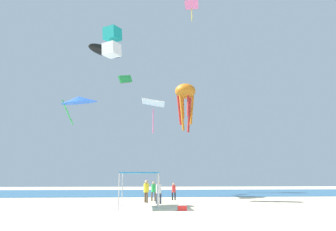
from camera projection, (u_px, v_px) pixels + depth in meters
name	position (u px, v px, depth m)	size (l,w,h in m)	color
ground	(195.00, 215.00, 16.97)	(110.00, 110.00, 0.10)	beige
ocean_strip	(167.00, 193.00, 42.01)	(110.00, 20.93, 0.03)	#28608C
canopy_tent	(140.00, 175.00, 20.41)	(2.62, 2.71, 2.40)	#B2B2B7
person_near_tent	(174.00, 190.00, 27.67)	(0.37, 0.37, 1.57)	black
person_leftmost	(146.00, 189.00, 24.99)	(0.44, 0.46, 1.85)	brown
person_central	(154.00, 190.00, 26.56)	(0.45, 0.41, 1.71)	brown
person_rightmost	(159.00, 190.00, 23.83)	(0.47, 0.42, 1.78)	#33384C
cooler_box	(182.00, 208.00, 18.68)	(0.57, 0.37, 0.35)	red
kite_diamond_pink	(192.00, 6.00, 35.52)	(1.90, 1.90, 2.29)	pink
kite_box_teal	(112.00, 42.00, 31.67)	(2.11, 2.15, 3.29)	teal
kite_parafoil_green	(126.00, 79.00, 41.44)	(1.81, 3.26, 2.16)	green
kite_delta_blue	(79.00, 100.00, 24.43)	(4.07, 4.08, 2.47)	blue
kite_octopus_orange	(185.00, 94.00, 46.28)	(3.99, 3.99, 7.56)	orange
kite_inflatable_black	(105.00, 51.00, 37.17)	(4.45, 4.07, 1.73)	black
kite_diamond_white	(153.00, 104.00, 35.63)	(2.78, 2.81, 3.94)	white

